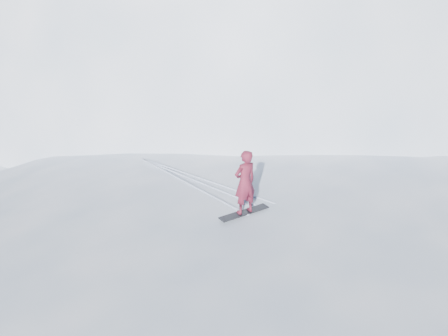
% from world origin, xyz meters
% --- Properties ---
extents(ground, '(400.00, 400.00, 0.00)m').
position_xyz_m(ground, '(0.00, 0.00, 0.00)').
color(ground, white).
rests_on(ground, ground).
extents(near_ridge, '(36.00, 28.00, 4.80)m').
position_xyz_m(near_ridge, '(1.00, 3.00, 0.00)').
color(near_ridge, white).
rests_on(near_ridge, ground).
extents(summit_peak, '(60.00, 56.00, 56.00)m').
position_xyz_m(summit_peak, '(22.00, 26.00, 0.00)').
color(summit_peak, white).
rests_on(summit_peak, ground).
extents(peak_shoulder, '(28.00, 24.00, 18.00)m').
position_xyz_m(peak_shoulder, '(10.00, 20.00, 0.00)').
color(peak_shoulder, white).
rests_on(peak_shoulder, ground).
extents(wind_bumps, '(16.00, 14.40, 1.00)m').
position_xyz_m(wind_bumps, '(-0.56, 2.12, 0.00)').
color(wind_bumps, white).
rests_on(wind_bumps, ground).
extents(snowboard, '(1.65, 0.41, 0.03)m').
position_xyz_m(snowboard, '(-2.01, 2.47, 2.41)').
color(snowboard, black).
rests_on(snowboard, near_ridge).
extents(snowboarder, '(0.73, 0.51, 1.93)m').
position_xyz_m(snowboarder, '(-2.01, 2.47, 3.39)').
color(snowboarder, maroon).
rests_on(snowboarder, snowboard).
extents(board_tracks, '(1.68, 5.98, 0.04)m').
position_xyz_m(board_tracks, '(-1.92, 5.27, 2.42)').
color(board_tracks, silver).
rests_on(board_tracks, ground).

